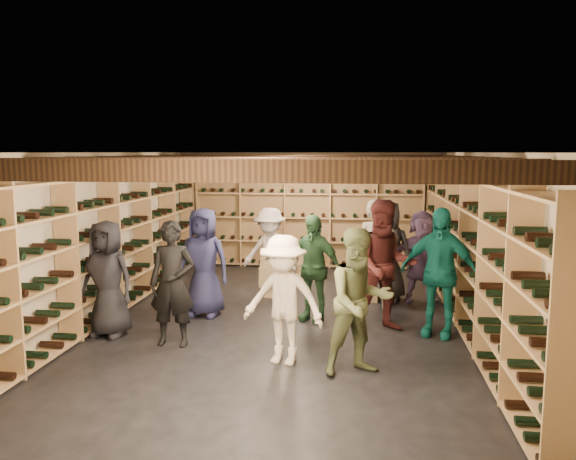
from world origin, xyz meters
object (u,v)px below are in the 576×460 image
at_px(crate_stack_left, 278,277).
at_px(person_2, 360,302).
at_px(crate_loose, 365,294).
at_px(person_11, 422,256).
at_px(crate_stack_right, 306,262).
at_px(person_0, 107,279).
at_px(person_3, 283,300).
at_px(person_9, 270,253).
at_px(person_8, 385,266).
at_px(person_1, 172,284).
at_px(person_4, 439,272).
at_px(person_10, 313,268).
at_px(person_7, 377,256).
at_px(person_12, 387,251).
at_px(person_6, 204,262).

bearing_deg(crate_stack_left, person_2, -66.63).
height_order(crate_loose, person_11, person_11).
bearing_deg(crate_stack_right, crate_stack_left, -105.17).
bearing_deg(person_2, person_0, 140.69).
relative_size(crate_stack_left, person_2, 0.42).
height_order(person_3, person_9, person_9).
xyz_separation_m(person_8, person_11, (0.65, 1.58, -0.15)).
bearing_deg(person_11, person_0, -162.77).
bearing_deg(person_1, crate_stack_left, 67.70).
bearing_deg(person_4, person_8, -171.69).
distance_m(person_4, person_10, 1.76).
xyz_separation_m(crate_stack_right, person_7, (1.26, -1.97, 0.51)).
distance_m(person_11, person_12, 0.56).
bearing_deg(person_3, crate_stack_left, 113.56).
distance_m(crate_loose, person_8, 1.79).
xyz_separation_m(person_3, person_10, (0.19, 1.70, 0.02)).
height_order(person_4, person_9, person_4).
height_order(person_2, person_4, person_4).
distance_m(person_6, person_11, 3.49).
bearing_deg(person_7, person_8, -89.45).
bearing_deg(person_12, person_7, -91.38).
xyz_separation_m(person_2, person_8, (0.34, 1.57, 0.09)).
xyz_separation_m(person_7, person_9, (-1.73, 0.67, -0.11)).
bearing_deg(person_4, person_2, -105.67).
xyz_separation_m(person_8, person_10, (-1.01, 0.33, -0.12)).
relative_size(person_3, person_8, 0.83).
bearing_deg(person_4, person_1, -146.60).
distance_m(person_4, person_6, 3.34).
distance_m(person_7, person_11, 1.00).
bearing_deg(person_9, crate_loose, 17.43).
relative_size(crate_stack_right, person_0, 0.44).
distance_m(person_2, person_6, 2.99).
relative_size(crate_loose, person_6, 0.31).
relative_size(crate_loose, person_4, 0.29).
height_order(crate_stack_left, person_2, person_2).
xyz_separation_m(person_4, person_11, (-0.03, 1.72, -0.11)).
bearing_deg(person_1, person_0, 164.30).
relative_size(crate_stack_left, person_12, 0.42).
distance_m(person_0, person_11, 4.83).
xyz_separation_m(person_3, person_8, (1.19, 1.37, 0.15)).
bearing_deg(person_4, person_12, 128.59).
bearing_deg(person_10, person_0, -136.09).
height_order(person_7, person_9, person_7).
bearing_deg(person_11, crate_stack_right, 135.98).
distance_m(person_7, person_12, 0.69).
distance_m(person_3, person_11, 3.48).
bearing_deg(person_8, person_1, -169.03).
relative_size(crate_loose, person_11, 0.34).
distance_m(crate_loose, person_3, 3.17).
relative_size(person_10, person_12, 0.94).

